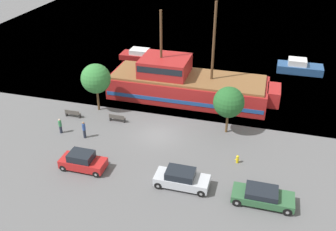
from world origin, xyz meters
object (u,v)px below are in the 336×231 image
Objects in this scene: parked_car_curb_front at (83,161)px; fire_hydrant at (237,159)px; moored_boat_dockside at (142,55)px; parked_car_curb_mid at (182,179)px; parked_car_curb_rear at (262,196)px; moored_boat_outer at (299,67)px; pedestrian_walking_far at (60,126)px; bench_promenade_east at (73,113)px; bench_promenade_west at (117,118)px; pedestrian_walking_near at (84,130)px; pirate_ship at (186,84)px.

parked_car_curb_front is 5.14× the size of fire_hydrant.
moored_boat_dockside is 1.47× the size of parked_car_curb_mid.
moored_boat_dockside is at bearing 125.53° from parked_car_curb_rear.
pedestrian_walking_far is at bearing -136.18° from moored_boat_outer.
moored_boat_outer reaches higher than parked_car_curb_front.
bench_promenade_east is 0.99× the size of bench_promenade_west.
moored_boat_outer is at bearing 47.51° from pedestrian_walking_near.
parked_car_curb_rear is at bearing -21.58° from bench_promenade_east.
moored_boat_dockside is at bearing 97.71° from parked_car_curb_front.
parked_car_curb_mid is at bearing -29.28° from bench_promenade_east.
moored_boat_outer is 30.51m from pedestrian_walking_near.
pirate_ship is 4.42× the size of parked_car_curb_mid.
moored_boat_outer is at bearing 41.13° from pirate_ship.
bench_promenade_west is at bearing 91.47° from parked_car_curb_front.
moored_boat_dockside is 22.04m from moored_boat_outer.
bench_promenade_east is at bearing 158.42° from parked_car_curb_rear.
parked_car_curb_front is at bearing -56.64° from bench_promenade_east.
moored_boat_outer is 23.33m from fire_hydrant.
moored_boat_dockside reaches higher than bench_promenade_west.
pirate_ship is at bearing 102.08° from parked_car_curb_mid.
parked_car_curb_front is at bearing -179.75° from parked_car_curb_mid.
parked_car_curb_mid is at bearing -42.40° from bench_promenade_west.
pedestrian_walking_near is (-7.51, -11.06, -0.82)m from pirate_ship.
pedestrian_walking_near is at bearing 164.73° from parked_car_curb_rear.
moored_boat_outer is 30.46m from bench_promenade_east.
pedestrian_walking_near is at bearing -117.10° from bench_promenade_west.
parked_car_curb_mid is 5.95m from fire_hydrant.
fire_hydrant is (4.03, 4.36, -0.34)m from parked_car_curb_mid.
moored_boat_outer is at bearing 82.94° from parked_car_curb_rear.
parked_car_curb_front is at bearing -65.00° from pedestrian_walking_near.
pirate_ship is 15.91m from parked_car_curb_mid.
parked_car_curb_rear is at bearing -13.71° from pedestrian_walking_far.
bench_promenade_west is (-8.94, 8.16, -0.32)m from parked_car_curb_mid.
parked_car_curb_front is 2.32× the size of bench_promenade_west.
pirate_ship is 17.42m from moored_boat_outer.
pedestrian_walking_near is 1.11× the size of pedestrian_walking_far.
parked_car_curb_front is (-18.51, -27.00, 0.07)m from moored_boat_outer.
pedestrian_walking_near is at bearing -124.17° from pirate_ship.
parked_car_curb_rear is at bearing -0.76° from parked_car_curb_front.
pedestrian_walking_far is (0.37, -3.16, 0.37)m from bench_promenade_east.
moored_boat_outer is 3.49× the size of bench_promenade_west.
bench_promenade_east is 4.96m from bench_promenade_west.
moored_boat_outer reaches higher than fire_hydrant.
moored_boat_outer is at bearing 2.85° from moored_boat_dockside.
parked_car_curb_front is 8.21m from bench_promenade_west.
moored_boat_dockside is 21.45m from pedestrian_walking_near.
parked_car_curb_mid reaches higher than bench_promenade_west.
pedestrian_walking_far is at bearing 166.29° from parked_car_curb_rear.
moored_boat_outer reaches higher than pedestrian_walking_near.
parked_car_curb_mid is 14.28m from pedestrian_walking_far.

